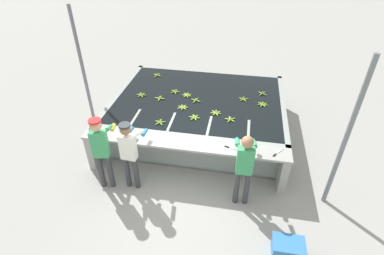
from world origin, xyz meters
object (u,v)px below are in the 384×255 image
banana_bunch_floating_5 (175,92)px  banana_bunch_floating_11 (160,122)px  worker_0 (101,147)px  worker_2 (244,164)px  crate (288,249)px  banana_bunch_floating_7 (157,75)px  banana_bunch_floating_9 (196,100)px  knife_0 (277,153)px  support_post_left (82,67)px  banana_bunch_floating_10 (263,104)px  worker_1 (129,150)px  banana_bunch_floating_8 (160,98)px  banana_bunch_floating_4 (262,93)px  support_post_right (346,139)px  banana_bunch_floating_0 (230,119)px  banana_bunch_floating_13 (183,107)px  banana_bunch_floating_2 (243,99)px  knife_1 (230,148)px  banana_bunch_floating_1 (216,113)px  banana_bunch_floating_6 (195,117)px  banana_bunch_floating_3 (187,95)px  banana_bunch_floating_12 (141,95)px

banana_bunch_floating_5 → banana_bunch_floating_11: (-0.00, -1.53, 0.00)m
banana_bunch_floating_11 → worker_0: bearing=-125.4°
worker_2 → crate: 1.62m
banana_bunch_floating_7 → banana_bunch_floating_9: same height
knife_0 → support_post_left: (-5.05, 1.88, 0.65)m
banana_bunch_floating_10 → worker_1: bearing=-138.0°
banana_bunch_floating_8 → banana_bunch_floating_4: bearing=15.9°
banana_bunch_floating_9 → support_post_right: bearing=-33.2°
banana_bunch_floating_0 → banana_bunch_floating_11: same height
worker_0 → banana_bunch_floating_13: (1.26, 2.00, -0.11)m
banana_bunch_floating_5 → support_post_right: bearing=-32.7°
worker_1 → banana_bunch_floating_2: bearing=50.0°
knife_1 → support_post_left: support_post_left is taller
banana_bunch_floating_1 → knife_1: bearing=-70.9°
banana_bunch_floating_2 → knife_1: (-0.19, -2.10, -0.01)m
worker_0 → banana_bunch_floating_11: size_ratio=6.26×
banana_bunch_floating_2 → support_post_right: size_ratio=0.09×
banana_bunch_floating_2 → support_post_right: support_post_right is taller
support_post_left → banana_bunch_floating_11: bearing=-26.7°
banana_bunch_floating_2 → banana_bunch_floating_11: same height
worker_2 → banana_bunch_floating_6: size_ratio=5.99×
banana_bunch_floating_5 → banana_bunch_floating_10: 2.37m
banana_bunch_floating_3 → banana_bunch_floating_7: size_ratio=1.03×
worker_0 → support_post_right: (4.59, 0.39, 0.54)m
banana_bunch_floating_3 → knife_1: 2.43m
banana_bunch_floating_2 → banana_bunch_floating_3: same height
worker_2 → banana_bunch_floating_5: worker_2 is taller
crate → banana_bunch_floating_6: bearing=128.9°
banana_bunch_floating_7 → support_post_left: (-1.66, -1.24, 0.65)m
worker_0 → banana_bunch_floating_13: size_ratio=6.19×
banana_bunch_floating_7 → worker_2: bearing=-52.8°
knife_1 → banana_bunch_floating_8: bearing=138.9°
banana_bunch_floating_3 → banana_bunch_floating_12: bearing=-170.0°
banana_bunch_floating_13 → knife_1: 1.91m
banana_bunch_floating_3 → banana_bunch_floating_8: 0.74m
worker_2 → banana_bunch_floating_1: size_ratio=6.00×
worker_1 → banana_bunch_floating_7: size_ratio=6.03×
banana_bunch_floating_12 → banana_bunch_floating_13: bearing=-19.1°
support_post_right → banana_bunch_floating_5: bearing=147.3°
banana_bunch_floating_2 → crate: 3.93m
banana_bunch_floating_0 → banana_bunch_floating_6: same height
worker_0 → knife_1: size_ratio=5.02×
crate → support_post_left: support_post_left is taller
banana_bunch_floating_8 → banana_bunch_floating_11: size_ratio=1.01×
banana_bunch_floating_2 → knife_0: size_ratio=0.93×
banana_bunch_floating_13 → crate: bearing=-50.6°
banana_bunch_floating_10 → banana_bunch_floating_12: same height
banana_bunch_floating_12 → banana_bunch_floating_2: bearing=5.8°
banana_bunch_floating_1 → banana_bunch_floating_7: bearing=137.9°
banana_bunch_floating_5 → knife_1: bearing=-52.4°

